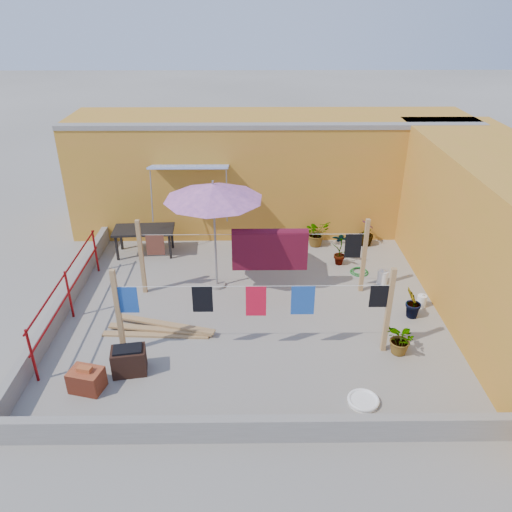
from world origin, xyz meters
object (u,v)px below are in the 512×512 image
brazier (129,360)px  white_basin (363,401)px  water_jug_b (382,277)px  plant_back_a (317,233)px  patio_umbrella (213,192)px  green_hose (359,272)px  brick_stack (87,380)px  outdoor_table (144,231)px  water_jug_a (421,301)px

brazier → white_basin: 4.17m
white_basin → water_jug_b: bearing=72.5°
plant_back_a → patio_umbrella: bearing=-140.1°
green_hose → plant_back_a: (-0.89, 1.56, 0.34)m
white_basin → plant_back_a: bearing=90.8°
brick_stack → brazier: 0.78m
patio_umbrella → outdoor_table: bearing=139.5°
plant_back_a → outdoor_table: bearing=-174.1°
brick_stack → white_basin: (4.73, -0.39, -0.16)m
white_basin → water_jug_b: size_ratio=1.40×
brick_stack → water_jug_b: (5.97, 3.55, -0.04)m
water_jug_b → plant_back_a: 2.48m
brick_stack → white_basin: 4.75m
patio_umbrella → brick_stack: 4.55m
patio_umbrella → brazier: (-1.40, -3.02, -2.08)m
brazier → white_basin: (4.08, -0.83, -0.21)m
water_jug_b → brick_stack: bearing=-149.3°
outdoor_table → brick_stack: (-0.06, -5.16, -0.45)m
water_jug_b → green_hose: 0.70m
patio_umbrella → white_basin: patio_umbrella is taller
water_jug_a → water_jug_b: size_ratio=0.83×
outdoor_table → water_jug_a: outdoor_table is taller
brick_stack → water_jug_b: size_ratio=1.65×
patio_umbrella → water_jug_b: size_ratio=6.77×
green_hose → plant_back_a: 1.83m
water_jug_b → patio_umbrella: bearing=-178.8°
brazier → water_jug_b: bearing=30.2°
water_jug_b → outdoor_table: bearing=164.7°
green_hose → brazier: bearing=-143.4°
patio_umbrella → brazier: 3.93m
patio_umbrella → outdoor_table: (-1.98, 1.70, -1.69)m
brazier → green_hose: 6.09m
green_hose → plant_back_a: size_ratio=0.62×
outdoor_table → water_jug_b: (5.91, -1.61, -0.49)m
water_jug_a → plant_back_a: size_ratio=0.44×
patio_umbrella → plant_back_a: size_ratio=3.55×
patio_umbrella → brick_stack: (-2.05, -3.46, -2.14)m
water_jug_a → brick_stack: bearing=-158.9°
patio_umbrella → water_jug_b: bearing=1.2°
brazier → water_jug_a: brazier is taller
brick_stack → water_jug_a: brick_stack is taller
brazier → white_basin: bearing=-11.5°
brick_stack → water_jug_a: 7.07m
outdoor_table → water_jug_a: size_ratio=4.97×
outdoor_table → white_basin: 7.27m
brick_stack → plant_back_a: size_ratio=0.87×
white_basin → plant_back_a: plant_back_a is taller
patio_umbrella → water_jug_b: (3.92, 0.08, -2.17)m
plant_back_a → green_hose: bearing=-60.3°
outdoor_table → white_basin: size_ratio=2.94×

